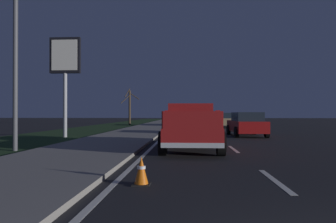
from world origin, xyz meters
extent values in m
plane|color=black|center=(27.00, 0.00, 0.00)|extent=(144.00, 144.00, 0.00)
cube|color=gray|center=(27.00, 5.70, 0.06)|extent=(108.00, 4.00, 0.12)
cube|color=#1E3819|center=(27.00, 10.70, 0.00)|extent=(108.00, 6.00, 0.01)
cube|color=silver|center=(4.65, 0.00, 0.00)|extent=(2.40, 0.14, 0.01)
cube|color=silver|center=(10.48, 0.00, 0.00)|extent=(2.40, 0.14, 0.01)
cube|color=silver|center=(16.41, 0.00, 0.00)|extent=(2.40, 0.14, 0.01)
cube|color=silver|center=(22.91, 0.00, 0.00)|extent=(2.40, 0.14, 0.01)
cube|color=silver|center=(27.96, 0.00, 0.00)|extent=(2.40, 0.14, 0.01)
cube|color=silver|center=(34.13, 0.00, 0.00)|extent=(2.40, 0.14, 0.01)
cube|color=silver|center=(39.40, 0.00, 0.00)|extent=(2.40, 0.14, 0.01)
cube|color=silver|center=(46.39, 0.00, 0.00)|extent=(2.40, 0.14, 0.01)
cube|color=silver|center=(52.68, 0.00, 0.00)|extent=(2.40, 0.14, 0.01)
cube|color=silver|center=(57.97, 0.00, 0.00)|extent=(2.40, 0.14, 0.01)
cube|color=silver|center=(63.64, 0.00, 0.00)|extent=(2.40, 0.14, 0.01)
cube|color=silver|center=(70.62, 0.00, 0.00)|extent=(2.40, 0.14, 0.01)
cube|color=silver|center=(76.11, 0.00, 0.00)|extent=(2.40, 0.14, 0.01)
cube|color=silver|center=(27.00, 3.40, 0.00)|extent=(108.00, 0.14, 0.01)
cube|color=maroon|center=(10.21, 1.75, 0.67)|extent=(5.42, 2.05, 0.60)
cube|color=maroon|center=(11.40, 1.76, 1.42)|extent=(2.18, 1.86, 0.90)
cube|color=#1E2833|center=(10.35, 1.75, 1.47)|extent=(0.05, 1.44, 0.50)
cube|color=maroon|center=(9.13, 2.68, 1.25)|extent=(3.02, 0.11, 0.56)
cube|color=maroon|center=(9.14, 0.80, 1.25)|extent=(3.02, 0.11, 0.56)
cube|color=maroon|center=(7.55, 1.73, 1.25)|extent=(0.10, 1.88, 0.56)
cube|color=silver|center=(7.55, 1.73, 0.45)|extent=(0.14, 2.00, 0.16)
cube|color=red|center=(7.56, 2.53, 1.45)|extent=(0.06, 0.14, 0.20)
cube|color=red|center=(7.57, 0.93, 1.45)|extent=(0.06, 0.14, 0.20)
cylinder|color=black|center=(11.99, 2.77, 0.42)|extent=(0.84, 0.28, 0.84)
cylinder|color=black|center=(12.00, 0.77, 0.42)|extent=(0.84, 0.28, 0.84)
cylinder|color=black|center=(8.42, 2.73, 0.42)|extent=(0.84, 0.28, 0.84)
cylinder|color=black|center=(8.44, 0.73, 0.42)|extent=(0.84, 0.28, 0.84)
cube|color=#9E845B|center=(30.25, -1.78, 0.63)|extent=(4.42, 1.86, 0.70)
cube|color=#1E2833|center=(30.00, -1.78, 1.26)|extent=(2.48, 1.62, 0.56)
cylinder|color=black|center=(31.74, -0.86, 0.34)|extent=(0.68, 0.22, 0.68)
cylinder|color=black|center=(31.76, -2.66, 0.34)|extent=(0.68, 0.22, 0.68)
cylinder|color=black|center=(28.75, -0.90, 0.34)|extent=(0.68, 0.22, 0.68)
cylinder|color=black|center=(28.77, -2.70, 0.34)|extent=(0.68, 0.22, 0.68)
cube|color=red|center=(28.10, -1.81, 0.68)|extent=(0.10, 1.51, 0.10)
cube|color=#B2B5BA|center=(33.32, 1.59, 0.63)|extent=(4.41, 1.83, 0.70)
cube|color=#1E2833|center=(33.07, 1.59, 1.26)|extent=(2.47, 1.60, 0.56)
cylinder|color=black|center=(34.81, 2.50, 0.34)|extent=(0.68, 0.22, 0.68)
cylinder|color=black|center=(34.82, 0.70, 0.34)|extent=(0.68, 0.22, 0.68)
cylinder|color=black|center=(31.82, 2.48, 0.34)|extent=(0.68, 0.22, 0.68)
cylinder|color=black|center=(31.83, 0.68, 0.34)|extent=(0.68, 0.22, 0.68)
cube|color=red|center=(31.17, 1.58, 0.68)|extent=(0.09, 1.51, 0.10)
cube|color=maroon|center=(17.85, -1.93, 0.63)|extent=(4.44, 1.90, 0.70)
cube|color=#1E2833|center=(17.60, -1.94, 1.26)|extent=(2.50, 1.64, 0.56)
cylinder|color=black|center=(19.32, -1.00, 0.34)|extent=(0.68, 0.22, 0.68)
cylinder|color=black|center=(19.36, -2.80, 0.34)|extent=(0.68, 0.22, 0.68)
cylinder|color=black|center=(16.33, -1.07, 0.34)|extent=(0.68, 0.22, 0.68)
cylinder|color=black|center=(16.37, -2.87, 0.34)|extent=(0.68, 0.22, 0.68)
cube|color=red|center=(15.70, -1.98, 0.68)|extent=(0.11, 1.51, 0.10)
cylinder|color=#99999E|center=(16.13, 9.38, 3.07)|extent=(0.24, 0.24, 6.14)
cube|color=black|center=(16.13, 9.38, 5.04)|extent=(0.24, 1.90, 2.20)
cube|color=silver|center=(16.00, 9.38, 5.04)|extent=(0.04, 1.60, 1.87)
cylinder|color=#4C4C51|center=(9.36, 8.58, 3.85)|extent=(0.18, 0.18, 7.70)
cylinder|color=#423323|center=(37.62, 9.47, 2.25)|extent=(0.28, 0.28, 4.51)
cylinder|color=#423323|center=(37.13, 9.67, 4.19)|extent=(1.05, 0.53, 1.24)
cylinder|color=#423323|center=(37.60, 8.84, 3.77)|extent=(0.14, 1.32, 0.93)
cylinder|color=#423323|center=(37.20, 9.95, 3.35)|extent=(0.82, 1.11, 1.20)
cube|color=black|center=(4.07, 2.82, 0.01)|extent=(0.36, 0.36, 0.03)
cone|color=orange|center=(4.07, 2.82, 0.31)|extent=(0.28, 0.28, 0.55)
cylinder|color=white|center=(4.07, 2.82, 0.36)|extent=(0.17, 0.17, 0.06)
camera|label=1|loc=(-2.04, 1.90, 1.45)|focal=32.39mm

